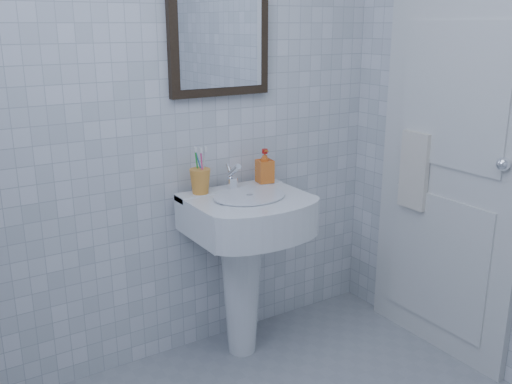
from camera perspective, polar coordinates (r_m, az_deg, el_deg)
wall_back at (r=2.58m, az=-8.17°, el=9.45°), size 2.20×0.02×2.50m
washbasin at (r=2.68m, az=-1.23°, el=-5.60°), size 0.54×0.39×0.82m
faucet at (r=2.65m, az=-2.37°, el=1.39°), size 0.05×0.11×0.13m
toothbrush_cup at (r=2.59m, az=-5.60°, el=1.08°), size 0.10×0.10×0.11m
soap_dispenser at (r=2.75m, az=0.88°, el=2.64°), size 0.08×0.09×0.16m
wall_mirror at (r=2.65m, az=-3.67°, el=16.26°), size 0.50×0.04×0.62m
bathroom_door at (r=2.78m, az=18.89°, el=4.00°), size 0.04×0.80×2.00m
towel_ring at (r=2.86m, az=16.08°, el=5.61°), size 0.01×0.18×0.18m
hand_towel at (r=2.89m, az=15.53°, el=2.07°), size 0.03×0.16×0.38m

